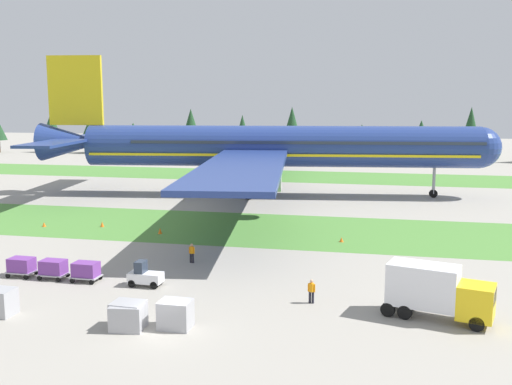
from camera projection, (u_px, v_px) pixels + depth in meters
The scene contains 19 objects.
ground_plane at pixel (165, 331), 36.62m from camera, with size 400.00×400.00×0.00m, color gray.
grass_strip_near at pixel (260, 229), 65.72m from camera, with size 320.00×17.18×0.01m, color #4C8438.
grass_strip_far at pixel (308, 177), 110.57m from camera, with size 320.00×17.18×0.01m, color #4C8438.
airliner at pixel (264, 146), 87.46m from camera, with size 68.41×84.15×20.86m.
baggage_tug at pixel (145, 276), 45.44m from camera, with size 2.64×1.38×1.97m.
cargo_dolly_lead at pixel (86, 270), 46.57m from camera, with size 2.24×1.56×1.55m.
cargo_dolly_second at pixel (53, 268), 47.24m from camera, with size 2.24×1.56×1.55m.
cargo_dolly_third at pixel (22, 265), 47.90m from camera, with size 2.24×1.56×1.55m.
catering_truck at pixel (437, 290), 38.40m from camera, with size 7.32×4.07×3.58m.
ground_crew_marshaller at pixel (311, 290), 41.56m from camera, with size 0.55×0.36×1.74m.
ground_crew_loader at pixel (192, 252), 51.92m from camera, with size 0.56×0.36×1.74m.
uld_container_1 at pixel (127, 317), 36.80m from camera, with size 2.00×1.60×1.63m, color #A3A3A8.
uld_container_2 at pixel (176, 314), 37.03m from camera, with size 2.00×1.60×1.79m, color #A3A3A8.
uld_container_3 at pixel (128, 315), 37.10m from camera, with size 2.00×1.60×1.68m, color #A3A3A8.
taxiway_marker_0 at pixel (341, 240), 59.65m from camera, with size 0.44×0.44×0.48m, color orange.
taxiway_marker_1 at pixel (160, 231), 63.22m from camera, with size 0.44×0.44×0.66m, color orange.
taxiway_marker_2 at pixel (44, 224), 66.80m from camera, with size 0.44×0.44×0.52m, color orange.
taxiway_marker_3 at pixel (102, 224), 66.72m from camera, with size 0.44×0.44×0.62m, color orange.
distant_tree_line at pixel (334, 130), 143.87m from camera, with size 184.79×10.75×12.73m.
Camera 1 is at (12.59, -32.95, 14.28)m, focal length 41.21 mm.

